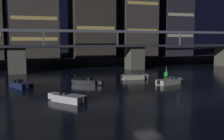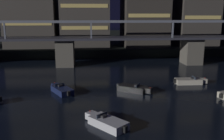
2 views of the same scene
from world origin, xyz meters
TOP-DOWN VIEW (x-y plane):
  - far_riverbank at (0.00, 84.50)m, footprint 240.00×80.00m
  - river_bridge at (0.00, 36.49)m, footprint 88.07×6.40m
  - speedboat_near_left at (-2.48, 17.40)m, footprint 4.81×3.74m
  - speedboat_mid_left at (-12.50, 17.67)m, footprint 3.57×4.88m
  - speedboat_mid_right at (6.95, 20.57)m, footprint 5.20×1.87m
  - speedboat_far_left at (-7.00, 6.58)m, footprint 4.19×4.56m

SIDE VIEW (x-z plane):
  - speedboat_near_left at x=-2.48m, z-range -0.17..0.99m
  - speedboat_mid_left at x=-12.50m, z-range -0.17..0.99m
  - speedboat_mid_right at x=6.95m, z-range -0.17..0.99m
  - speedboat_far_left at x=-7.00m, z-range -0.17..0.99m
  - far_riverbank at x=0.00m, z-range 0.00..2.20m
  - river_bridge at x=0.00m, z-range -0.46..8.92m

